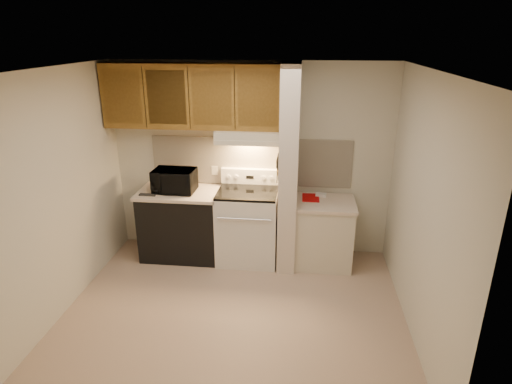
# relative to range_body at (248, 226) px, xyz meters

# --- Properties ---
(floor) EXTENTS (3.60, 3.60, 0.00)m
(floor) POSITION_rel_range_body_xyz_m (0.00, -1.16, -0.46)
(floor) COLOR tan
(floor) RESTS_ON ground
(ceiling) EXTENTS (3.60, 3.60, 0.00)m
(ceiling) POSITION_rel_range_body_xyz_m (0.00, -1.16, 2.04)
(ceiling) COLOR white
(ceiling) RESTS_ON wall_back
(wall_back) EXTENTS (3.60, 2.50, 0.02)m
(wall_back) POSITION_rel_range_body_xyz_m (0.00, 0.34, 0.79)
(wall_back) COLOR beige
(wall_back) RESTS_ON floor
(wall_left) EXTENTS (0.02, 3.00, 2.50)m
(wall_left) POSITION_rel_range_body_xyz_m (-1.80, -1.16, 0.79)
(wall_left) COLOR beige
(wall_left) RESTS_ON floor
(wall_right) EXTENTS (0.02, 3.00, 2.50)m
(wall_right) POSITION_rel_range_body_xyz_m (1.80, -1.16, 0.79)
(wall_right) COLOR beige
(wall_right) RESTS_ON floor
(backsplash) EXTENTS (2.60, 0.02, 0.63)m
(backsplash) POSITION_rel_range_body_xyz_m (0.00, 0.33, 0.78)
(backsplash) COLOR white
(backsplash) RESTS_ON wall_back
(range_body) EXTENTS (0.76, 0.65, 0.92)m
(range_body) POSITION_rel_range_body_xyz_m (0.00, 0.00, 0.00)
(range_body) COLOR silver
(range_body) RESTS_ON floor
(oven_window) EXTENTS (0.50, 0.01, 0.30)m
(oven_window) POSITION_rel_range_body_xyz_m (0.00, -0.32, 0.04)
(oven_window) COLOR black
(oven_window) RESTS_ON range_body
(oven_handle) EXTENTS (0.65, 0.02, 0.02)m
(oven_handle) POSITION_rel_range_body_xyz_m (0.00, -0.35, 0.26)
(oven_handle) COLOR silver
(oven_handle) RESTS_ON range_body
(cooktop) EXTENTS (0.74, 0.64, 0.03)m
(cooktop) POSITION_rel_range_body_xyz_m (0.00, 0.00, 0.48)
(cooktop) COLOR black
(cooktop) RESTS_ON range_body
(range_backguard) EXTENTS (0.76, 0.08, 0.20)m
(range_backguard) POSITION_rel_range_body_xyz_m (0.00, 0.28, 0.59)
(range_backguard) COLOR silver
(range_backguard) RESTS_ON range_body
(range_display) EXTENTS (0.10, 0.01, 0.04)m
(range_display) POSITION_rel_range_body_xyz_m (0.00, 0.24, 0.59)
(range_display) COLOR black
(range_display) RESTS_ON range_backguard
(range_knob_left_outer) EXTENTS (0.05, 0.02, 0.05)m
(range_knob_left_outer) POSITION_rel_range_body_xyz_m (-0.28, 0.24, 0.59)
(range_knob_left_outer) COLOR silver
(range_knob_left_outer) RESTS_ON range_backguard
(range_knob_left_inner) EXTENTS (0.05, 0.02, 0.05)m
(range_knob_left_inner) POSITION_rel_range_body_xyz_m (-0.18, 0.24, 0.59)
(range_knob_left_inner) COLOR silver
(range_knob_left_inner) RESTS_ON range_backguard
(range_knob_right_inner) EXTENTS (0.05, 0.02, 0.05)m
(range_knob_right_inner) POSITION_rel_range_body_xyz_m (0.18, 0.24, 0.59)
(range_knob_right_inner) COLOR silver
(range_knob_right_inner) RESTS_ON range_backguard
(range_knob_right_outer) EXTENTS (0.05, 0.02, 0.05)m
(range_knob_right_outer) POSITION_rel_range_body_xyz_m (0.28, 0.24, 0.59)
(range_knob_right_outer) COLOR silver
(range_knob_right_outer) RESTS_ON range_backguard
(dishwasher_front) EXTENTS (1.00, 0.63, 0.87)m
(dishwasher_front) POSITION_rel_range_body_xyz_m (-0.88, 0.01, -0.03)
(dishwasher_front) COLOR black
(dishwasher_front) RESTS_ON floor
(left_countertop) EXTENTS (1.04, 0.67, 0.04)m
(left_countertop) POSITION_rel_range_body_xyz_m (-0.88, 0.01, 0.43)
(left_countertop) COLOR beige
(left_countertop) RESTS_ON dishwasher_front
(spoon_rest) EXTENTS (0.21, 0.07, 0.01)m
(spoon_rest) POSITION_rel_range_body_xyz_m (-1.23, -0.19, 0.46)
(spoon_rest) COLOR black
(spoon_rest) RESTS_ON left_countertop
(teal_jar) EXTENTS (0.11, 0.11, 0.10)m
(teal_jar) POSITION_rel_range_body_xyz_m (-0.96, -0.09, 0.50)
(teal_jar) COLOR #1E6563
(teal_jar) RESTS_ON left_countertop
(outlet) EXTENTS (0.08, 0.01, 0.12)m
(outlet) POSITION_rel_range_body_xyz_m (-0.48, 0.32, 0.64)
(outlet) COLOR beige
(outlet) RESTS_ON backsplash
(microwave) EXTENTS (0.53, 0.37, 0.29)m
(microwave) POSITION_rel_range_body_xyz_m (-0.93, -0.01, 0.59)
(microwave) COLOR black
(microwave) RESTS_ON left_countertop
(partition_pillar) EXTENTS (0.22, 0.70, 2.50)m
(partition_pillar) POSITION_rel_range_body_xyz_m (0.51, -0.01, 0.79)
(partition_pillar) COLOR beige
(partition_pillar) RESTS_ON floor
(pillar_trim) EXTENTS (0.01, 0.70, 0.04)m
(pillar_trim) POSITION_rel_range_body_xyz_m (0.39, -0.01, 0.84)
(pillar_trim) COLOR brown
(pillar_trim) RESTS_ON partition_pillar
(knife_strip) EXTENTS (0.02, 0.42, 0.04)m
(knife_strip) POSITION_rel_range_body_xyz_m (0.39, -0.06, 0.86)
(knife_strip) COLOR black
(knife_strip) RESTS_ON partition_pillar
(knife_blade_a) EXTENTS (0.01, 0.03, 0.16)m
(knife_blade_a) POSITION_rel_range_body_xyz_m (0.38, -0.22, 0.76)
(knife_blade_a) COLOR silver
(knife_blade_a) RESTS_ON knife_strip
(knife_handle_a) EXTENTS (0.02, 0.02, 0.10)m
(knife_handle_a) POSITION_rel_range_body_xyz_m (0.38, -0.20, 0.91)
(knife_handle_a) COLOR black
(knife_handle_a) RESTS_ON knife_strip
(knife_blade_b) EXTENTS (0.01, 0.04, 0.18)m
(knife_blade_b) POSITION_rel_range_body_xyz_m (0.38, -0.14, 0.75)
(knife_blade_b) COLOR silver
(knife_blade_b) RESTS_ON knife_strip
(knife_handle_b) EXTENTS (0.02, 0.02, 0.10)m
(knife_handle_b) POSITION_rel_range_body_xyz_m (0.38, -0.15, 0.91)
(knife_handle_b) COLOR black
(knife_handle_b) RESTS_ON knife_strip
(knife_blade_c) EXTENTS (0.01, 0.04, 0.20)m
(knife_blade_c) POSITION_rel_range_body_xyz_m (0.38, -0.07, 0.74)
(knife_blade_c) COLOR silver
(knife_blade_c) RESTS_ON knife_strip
(knife_handle_c) EXTENTS (0.02, 0.02, 0.10)m
(knife_handle_c) POSITION_rel_range_body_xyz_m (0.38, -0.06, 0.91)
(knife_handle_c) COLOR black
(knife_handle_c) RESTS_ON knife_strip
(knife_blade_d) EXTENTS (0.01, 0.04, 0.16)m
(knife_blade_d) POSITION_rel_range_body_xyz_m (0.38, 0.04, 0.76)
(knife_blade_d) COLOR silver
(knife_blade_d) RESTS_ON knife_strip
(knife_handle_d) EXTENTS (0.02, 0.02, 0.10)m
(knife_handle_d) POSITION_rel_range_body_xyz_m (0.38, 0.01, 0.91)
(knife_handle_d) COLOR black
(knife_handle_d) RESTS_ON knife_strip
(knife_blade_e) EXTENTS (0.01, 0.04, 0.18)m
(knife_blade_e) POSITION_rel_range_body_xyz_m (0.38, 0.09, 0.75)
(knife_blade_e) COLOR silver
(knife_blade_e) RESTS_ON knife_strip
(knife_handle_e) EXTENTS (0.02, 0.02, 0.10)m
(knife_handle_e) POSITION_rel_range_body_xyz_m (0.38, 0.10, 0.91)
(knife_handle_e) COLOR black
(knife_handle_e) RESTS_ON knife_strip
(oven_mitt) EXTENTS (0.03, 0.10, 0.24)m
(oven_mitt) POSITION_rel_range_body_xyz_m (0.38, 0.17, 0.73)
(oven_mitt) COLOR gray
(oven_mitt) RESTS_ON partition_pillar
(right_cab_base) EXTENTS (0.70, 0.60, 0.81)m
(right_cab_base) POSITION_rel_range_body_xyz_m (0.97, -0.01, -0.06)
(right_cab_base) COLOR beige
(right_cab_base) RESTS_ON floor
(right_countertop) EXTENTS (0.74, 0.64, 0.04)m
(right_countertop) POSITION_rel_range_body_xyz_m (0.97, -0.01, 0.37)
(right_countertop) COLOR beige
(right_countertop) RESTS_ON right_cab_base
(red_folder) EXTENTS (0.21, 0.29, 0.01)m
(red_folder) POSITION_rel_range_body_xyz_m (0.79, 0.09, 0.39)
(red_folder) COLOR #B2080A
(red_folder) RESTS_ON right_countertop
(white_box) EXTENTS (0.14, 0.10, 0.04)m
(white_box) POSITION_rel_range_body_xyz_m (0.92, 0.17, 0.41)
(white_box) COLOR white
(white_box) RESTS_ON right_countertop
(range_hood) EXTENTS (0.78, 0.44, 0.15)m
(range_hood) POSITION_rel_range_body_xyz_m (0.00, 0.12, 1.17)
(range_hood) COLOR beige
(range_hood) RESTS_ON upper_cabinets
(hood_lip) EXTENTS (0.78, 0.04, 0.06)m
(hood_lip) POSITION_rel_range_body_xyz_m (0.00, -0.08, 1.12)
(hood_lip) COLOR beige
(hood_lip) RESTS_ON range_hood
(upper_cabinets) EXTENTS (2.18, 0.33, 0.77)m
(upper_cabinets) POSITION_rel_range_body_xyz_m (-0.69, 0.17, 1.62)
(upper_cabinets) COLOR brown
(upper_cabinets) RESTS_ON wall_back
(cab_door_a) EXTENTS (0.46, 0.01, 0.63)m
(cab_door_a) POSITION_rel_range_body_xyz_m (-1.51, 0.01, 1.62)
(cab_door_a) COLOR brown
(cab_door_a) RESTS_ON upper_cabinets
(cab_gap_a) EXTENTS (0.01, 0.01, 0.73)m
(cab_gap_a) POSITION_rel_range_body_xyz_m (-1.23, 0.01, 1.62)
(cab_gap_a) COLOR black
(cab_gap_a) RESTS_ON upper_cabinets
(cab_door_b) EXTENTS (0.46, 0.01, 0.63)m
(cab_door_b) POSITION_rel_range_body_xyz_m (-0.96, 0.01, 1.62)
(cab_door_b) COLOR brown
(cab_door_b) RESTS_ON upper_cabinets
(cab_gap_b) EXTENTS (0.01, 0.01, 0.73)m
(cab_gap_b) POSITION_rel_range_body_xyz_m (-0.69, 0.01, 1.62)
(cab_gap_b) COLOR black
(cab_gap_b) RESTS_ON upper_cabinets
(cab_door_c) EXTENTS (0.46, 0.01, 0.63)m
(cab_door_c) POSITION_rel_range_body_xyz_m (-0.42, 0.01, 1.62)
(cab_door_c) COLOR brown
(cab_door_c) RESTS_ON upper_cabinets
(cab_gap_c) EXTENTS (0.01, 0.01, 0.73)m
(cab_gap_c) POSITION_rel_range_body_xyz_m (-0.14, 0.01, 1.62)
(cab_gap_c) COLOR black
(cab_gap_c) RESTS_ON upper_cabinets
(cab_door_d) EXTENTS (0.46, 0.01, 0.63)m
(cab_door_d) POSITION_rel_range_body_xyz_m (0.13, 0.01, 1.62)
(cab_door_d) COLOR brown
(cab_door_d) RESTS_ON upper_cabinets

